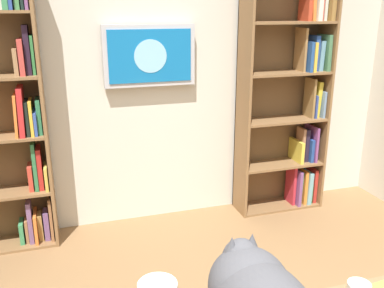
% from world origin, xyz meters
% --- Properties ---
extents(wall_back, '(4.52, 0.06, 2.70)m').
position_xyz_m(wall_back, '(0.00, -2.23, 1.35)').
color(wall_back, beige).
rests_on(wall_back, ground).
extents(bookshelf_left, '(0.78, 0.28, 2.06)m').
position_xyz_m(bookshelf_left, '(-1.28, -2.06, 1.01)').
color(bookshelf_left, brown).
rests_on(bookshelf_left, ground).
extents(wall_mounted_tv, '(0.72, 0.07, 0.47)m').
position_xyz_m(wall_mounted_tv, '(-0.05, -2.15, 1.40)').
color(wall_mounted_tv, '#B7B7BC').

